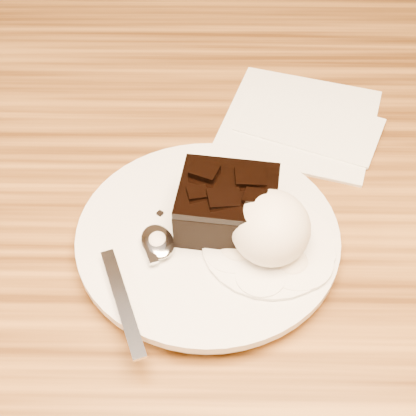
{
  "coord_description": "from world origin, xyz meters",
  "views": [
    {
      "loc": [
        0.11,
        -0.41,
        1.19
      ],
      "look_at": [
        0.1,
        -0.04,
        0.79
      ],
      "focal_mm": 52.97,
      "sensor_mm": 36.0,
      "label": 1
    }
  ],
  "objects_px": {
    "dining_table": "(136,379)",
    "napkin": "(300,120)",
    "spoon": "(158,243)",
    "brownie": "(228,208)",
    "plate": "(208,238)",
    "ice_cream_scoop": "(270,227)"
  },
  "relations": [
    {
      "from": "plate",
      "to": "ice_cream_scoop",
      "type": "bearing_deg",
      "value": -16.41
    },
    {
      "from": "ice_cream_scoop",
      "to": "brownie",
      "type": "bearing_deg",
      "value": 143.06
    },
    {
      "from": "plate",
      "to": "dining_table",
      "type": "bearing_deg",
      "value": 152.79
    },
    {
      "from": "dining_table",
      "to": "plate",
      "type": "bearing_deg",
      "value": -27.21
    },
    {
      "from": "spoon",
      "to": "napkin",
      "type": "height_order",
      "value": "spoon"
    },
    {
      "from": "brownie",
      "to": "plate",
      "type": "bearing_deg",
      "value": -146.6
    },
    {
      "from": "dining_table",
      "to": "plate",
      "type": "distance_m",
      "value": 0.4
    },
    {
      "from": "plate",
      "to": "brownie",
      "type": "relative_size",
      "value": 2.79
    },
    {
      "from": "ice_cream_scoop",
      "to": "spoon",
      "type": "bearing_deg",
      "value": -179.01
    },
    {
      "from": "brownie",
      "to": "spoon",
      "type": "xyz_separation_m",
      "value": [
        -0.06,
        -0.03,
        -0.02
      ]
    },
    {
      "from": "brownie",
      "to": "napkin",
      "type": "bearing_deg",
      "value": 63.44
    },
    {
      "from": "plate",
      "to": "ice_cream_scoop",
      "type": "relative_size",
      "value": 3.23
    },
    {
      "from": "plate",
      "to": "ice_cream_scoop",
      "type": "xyz_separation_m",
      "value": [
        0.05,
        -0.02,
        0.03
      ]
    },
    {
      "from": "plate",
      "to": "brownie",
      "type": "distance_m",
      "value": 0.04
    },
    {
      "from": "napkin",
      "to": "spoon",
      "type": "bearing_deg",
      "value": -126.52
    },
    {
      "from": "plate",
      "to": "napkin",
      "type": "distance_m",
      "value": 0.2
    },
    {
      "from": "spoon",
      "to": "napkin",
      "type": "bearing_deg",
      "value": 33.15
    },
    {
      "from": "brownie",
      "to": "napkin",
      "type": "height_order",
      "value": "brownie"
    },
    {
      "from": "spoon",
      "to": "plate",
      "type": "bearing_deg",
      "value": 1.4
    },
    {
      "from": "brownie",
      "to": "ice_cream_scoop",
      "type": "height_order",
      "value": "ice_cream_scoop"
    },
    {
      "from": "dining_table",
      "to": "napkin",
      "type": "relative_size",
      "value": 7.42
    },
    {
      "from": "plate",
      "to": "brownie",
      "type": "xyz_separation_m",
      "value": [
        0.02,
        0.01,
        0.03
      ]
    }
  ]
}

